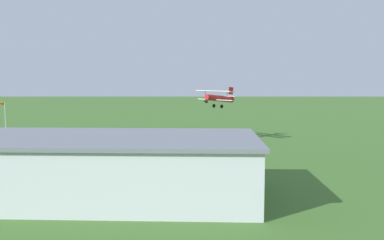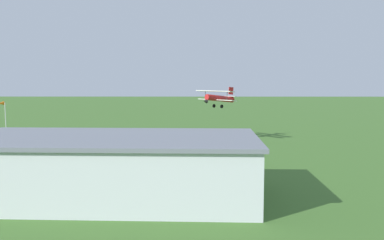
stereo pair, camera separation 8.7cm
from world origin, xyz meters
name	(u,v)px [view 2 (the right image)]	position (x,y,z in m)	size (l,w,h in m)	color
ground_plane	(177,141)	(0.00, 0.00, 0.00)	(400.00, 400.00, 0.00)	#3D6628
hangar	(111,167)	(4.43, 34.16, 2.80)	(26.78, 13.69, 5.58)	silver
biplane	(219,98)	(-7.31, -0.10, 7.59)	(7.55, 7.57, 3.63)	#B21E1E
car_orange	(225,162)	(-6.81, 21.94, 0.81)	(2.28, 4.23, 1.54)	orange
car_grey	(30,162)	(16.74, 22.14, 0.82)	(2.17, 4.06, 1.57)	slate
person_beside_truck	(35,156)	(17.39, 18.91, 0.88)	(0.54, 0.54, 1.75)	orange
person_near_hangar_door	(128,153)	(5.92, 15.78, 0.75)	(0.54, 0.54, 1.53)	#33723F
windsock	(2,107)	(29.99, 1.14, 6.10)	(1.18, 1.39, 6.97)	silver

